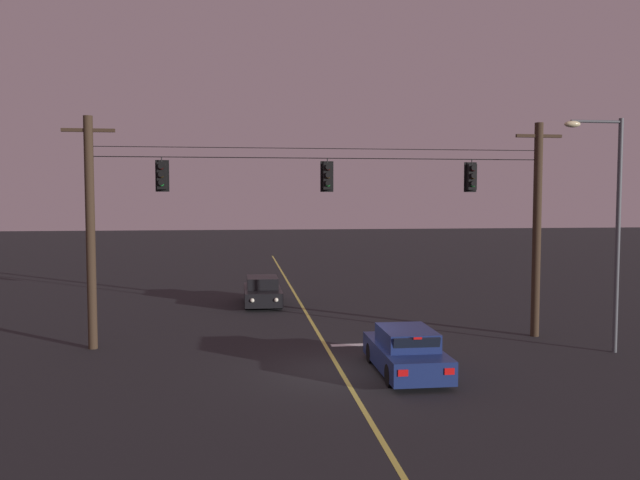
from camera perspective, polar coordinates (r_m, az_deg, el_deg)
ground_plane at (r=20.21m, az=1.84°, el=-11.53°), size 180.00×180.00×0.00m
lane_centre_stripe at (r=29.94m, az=-1.21°, el=-6.50°), size 0.14×60.00×0.01m
stop_bar_paint at (r=23.84m, az=5.09°, el=-9.17°), size 3.40×0.36×0.01m
signal_span_assembly at (r=23.53m, az=0.31°, el=1.10°), size 18.26×0.32×8.17m
traffic_light_leftmost at (r=23.45m, az=-13.84°, el=5.56°), size 0.48×0.41×1.22m
traffic_light_left_inner at (r=23.52m, az=0.67°, el=5.66°), size 0.48×0.41×1.22m
traffic_light_centre at (r=24.86m, az=13.29°, el=5.46°), size 0.48×0.41×1.22m
car_waiting_near_lane at (r=19.99m, az=7.63°, el=-9.81°), size 1.80×4.33×1.39m
car_oncoming_lead at (r=32.38m, az=-5.12°, el=-4.58°), size 1.80×4.42×1.39m
street_lamp_corner at (r=24.01m, az=24.29°, el=2.19°), size 2.11×0.30×8.01m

